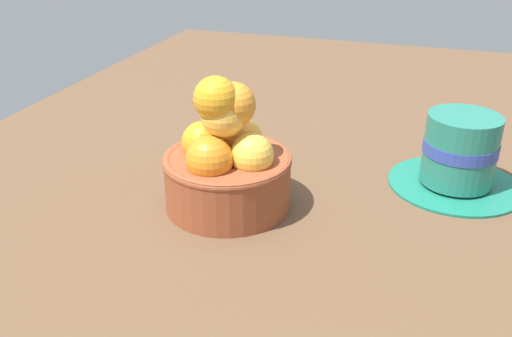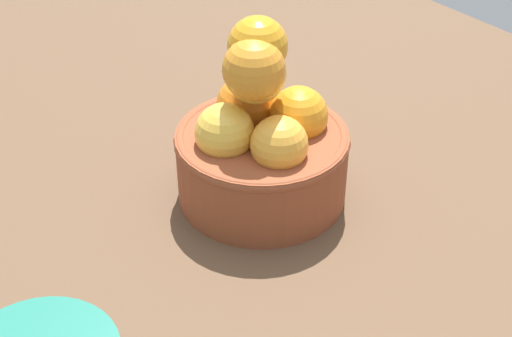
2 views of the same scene
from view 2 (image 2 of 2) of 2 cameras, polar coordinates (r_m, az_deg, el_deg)
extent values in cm
cube|color=brown|center=(60.23, 0.44, -3.33)|extent=(156.95, 81.81, 3.49)
cylinder|color=brown|center=(57.44, 0.46, 0.28)|extent=(13.27, 13.27, 5.79)
torus|color=brown|center=(56.04, 0.47, 2.37)|extent=(13.47, 13.47, 1.00)
sphere|color=orange|center=(56.48, 3.29, 4.11)|extent=(4.60, 4.60, 4.60)
sphere|color=orange|center=(57.73, -0.75, 4.92)|extent=(4.76, 4.76, 4.76)
sphere|color=gold|center=(54.38, -2.44, 2.78)|extent=(4.49, 4.49, 4.49)
sphere|color=gold|center=(53.05, 1.81, 1.87)|extent=(4.26, 4.26, 4.26)
sphere|color=#F8B541|center=(54.10, 0.23, 7.45)|extent=(4.52, 4.52, 4.52)
sphere|color=orange|center=(52.38, -0.04, 7.60)|extent=(4.55, 4.55, 4.55)
sphere|color=orange|center=(53.72, 0.13, 9.45)|extent=(4.43, 4.43, 4.43)
camera|label=1|loc=(0.88, -35.25, 26.33)|focal=40.00mm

